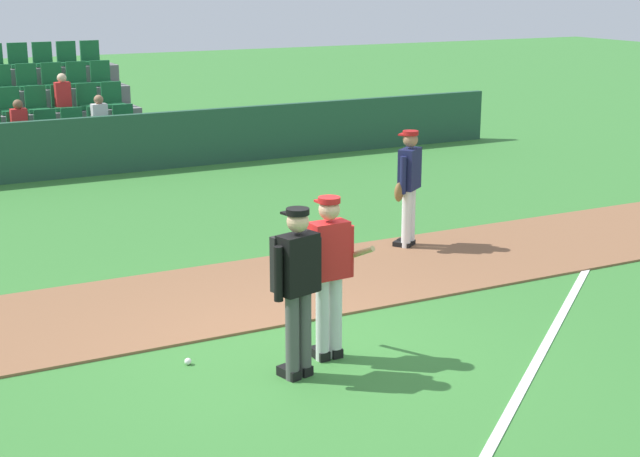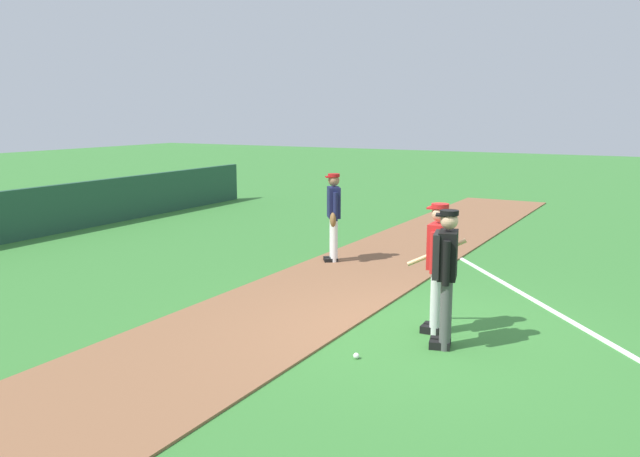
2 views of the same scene
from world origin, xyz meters
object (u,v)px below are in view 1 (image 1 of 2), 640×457
(baseball, at_px, (188,361))
(runner_navy_jersey, at_px, (408,185))
(batter_red_jersey, at_px, (329,271))
(umpire_home_plate, at_px, (297,283))

(baseball, bearing_deg, runner_navy_jersey, 31.00)
(batter_red_jersey, bearing_deg, baseball, 159.48)
(batter_red_jersey, relative_size, umpire_home_plate, 1.00)
(umpire_home_plate, distance_m, runner_navy_jersey, 4.90)
(umpire_home_plate, xyz_separation_m, baseball, (-0.88, 0.79, -0.96))
(umpire_home_plate, bearing_deg, runner_navy_jersey, 44.37)
(umpire_home_plate, relative_size, runner_navy_jersey, 1.00)
(batter_red_jersey, relative_size, baseball, 23.78)
(runner_navy_jersey, relative_size, baseball, 23.78)
(batter_red_jersey, bearing_deg, umpire_home_plate, -152.01)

